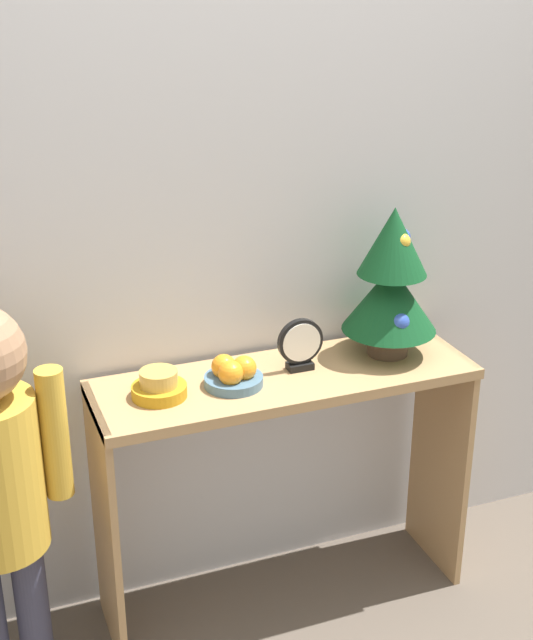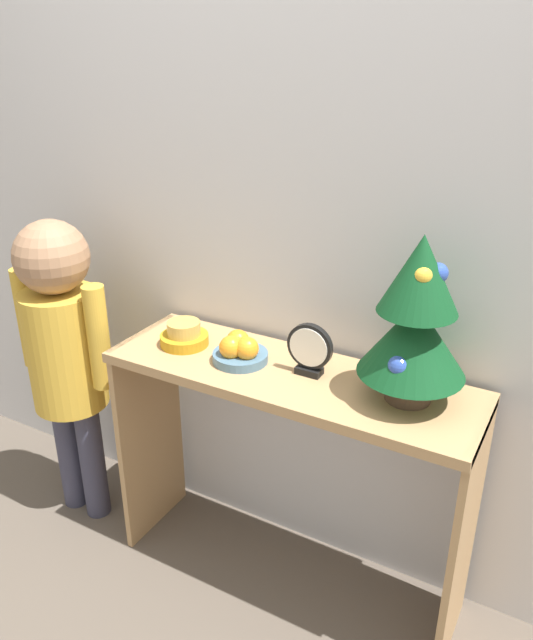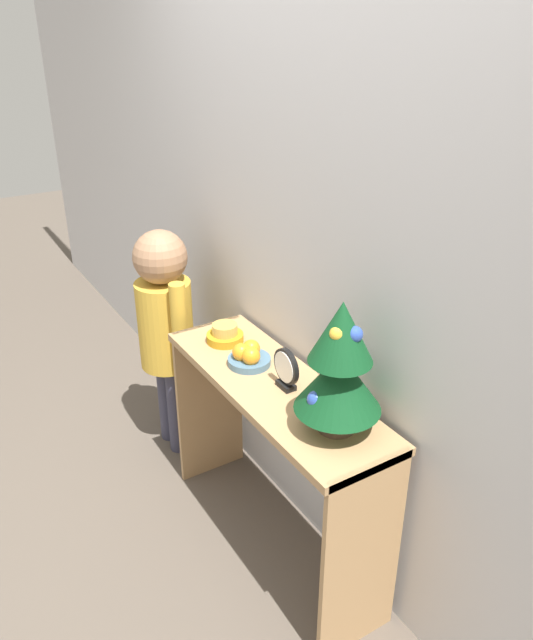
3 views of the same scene
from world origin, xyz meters
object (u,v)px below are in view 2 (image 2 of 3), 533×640
Objects in this scene: mini_tree at (416,319)px; child_figure at (64,341)px; fruit_bowl at (239,350)px; desk_clock at (310,350)px; singing_bowl at (184,335)px.

child_figure is (-1.14, -0.10, -0.29)m from mini_tree.
child_figure is at bearing -174.62° from fruit_bowl.
desk_clock is 0.14× the size of child_figure.
child_figure is at bearing -170.91° from singing_bowl.
mini_tree is 2.90× the size of desk_clock.
desk_clock is at bearing 2.59° from singing_bowl.
mini_tree is 0.53m from fruit_bowl.
fruit_bowl reaches higher than singing_bowl.
desk_clock is (0.41, 0.02, 0.04)m from singing_bowl.
desk_clock is at bearing 7.87° from fruit_bowl.
mini_tree reaches higher than singing_bowl.
child_figure is at bearing -174.01° from desk_clock.
mini_tree is 0.40× the size of child_figure.
mini_tree is 0.72m from singing_bowl.
fruit_bowl is at bearing 5.38° from child_figure.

